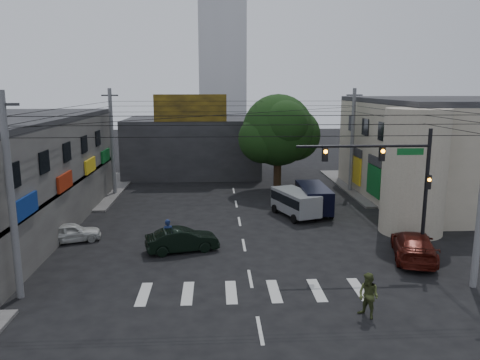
{
  "coord_description": "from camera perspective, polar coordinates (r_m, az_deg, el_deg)",
  "views": [
    {
      "loc": [
        -1.69,
        -24.64,
        9.33
      ],
      "look_at": [
        -0.12,
        4.0,
        3.58
      ],
      "focal_mm": 35.0,
      "sensor_mm": 36.0,
      "label": 1
    }
  ],
  "objects": [
    {
      "name": "maroon_sedan",
      "position": [
        27.62,
        20.41,
        -7.49
      ],
      "size": [
        4.96,
        6.38,
        1.52
      ],
      "primitive_type": "imported",
      "rotation": [
        0.0,
        0.0,
        2.85
      ],
      "color": "#400E09",
      "rests_on": "ground"
    },
    {
      "name": "traffic_officer",
      "position": [
        27.51,
        -8.73,
        -6.64
      ],
      "size": [
        0.8,
        0.65,
        1.81
      ],
      "primitive_type": "imported",
      "rotation": [
        0.0,
        0.0,
        0.16
      ],
      "color": "#142148",
      "rests_on": "ground"
    },
    {
      "name": "utility_pole_far_left",
      "position": [
        41.85,
        -15.31,
        4.43
      ],
      "size": [
        0.32,
        0.32,
        9.2
      ],
      "primitive_type": "cylinder",
      "color": "#59595B",
      "rests_on": "ground"
    },
    {
      "name": "building_far",
      "position": [
        51.08,
        -5.71,
        4.15
      ],
      "size": [
        14.0,
        10.0,
        6.0
      ],
      "primitive_type": "cube",
      "color": "#232326",
      "rests_on": "ground"
    },
    {
      "name": "billboard",
      "position": [
        45.84,
        -6.09,
        8.72
      ],
      "size": [
        7.0,
        0.3,
        2.6
      ],
      "primitive_type": "cube",
      "color": "olive",
      "rests_on": "building_far"
    },
    {
      "name": "ground",
      "position": [
        26.4,
        0.75,
        -9.37
      ],
      "size": [
        160.0,
        160.0,
        0.0
      ],
      "primitive_type": "plane",
      "color": "black",
      "rests_on": "ground"
    },
    {
      "name": "silver_minivan",
      "position": [
        34.24,
        6.78,
        -2.93
      ],
      "size": [
        5.54,
        4.59,
        1.89
      ],
      "primitive_type": null,
      "rotation": [
        0.0,
        0.0,
        1.91
      ],
      "color": "#96999D",
      "rests_on": "ground"
    },
    {
      "name": "tower_distant",
      "position": [
        95.5,
        -2.21,
        18.94
      ],
      "size": [
        9.0,
        9.0,
        44.0
      ],
      "primitive_type": "cube",
      "color": "silver",
      "rests_on": "ground"
    },
    {
      "name": "white_compact",
      "position": [
        30.47,
        -19.91,
        -6.03
      ],
      "size": [
        3.48,
        4.33,
        1.19
      ],
      "primitive_type": "imported",
      "rotation": [
        0.0,
        0.0,
        1.89
      ],
      "color": "silver",
      "rests_on": "ground"
    },
    {
      "name": "utility_pole_near_left",
      "position": [
        22.48,
        -26.13,
        -1.99
      ],
      "size": [
        0.32,
        0.32,
        9.2
      ],
      "primitive_type": "cylinder",
      "color": "#59595B",
      "rests_on": "ground"
    },
    {
      "name": "pedestrian_olive",
      "position": [
        20.33,
        15.38,
        -13.45
      ],
      "size": [
        1.61,
        1.6,
        1.9
      ],
      "primitive_type": "imported",
      "rotation": [
        0.0,
        0.0,
        -0.94
      ],
      "color": "#3C4520",
      "rests_on": "ground"
    },
    {
      "name": "corner_column",
      "position": [
        31.77,
        20.47,
        0.95
      ],
      "size": [
        4.0,
        4.0,
        8.0
      ],
      "primitive_type": "cylinder",
      "color": "gray",
      "rests_on": "ground"
    },
    {
      "name": "sidewalk_far_right",
      "position": [
        47.87,
        21.23,
        -0.6
      ],
      "size": [
        16.0,
        16.0,
        0.15
      ],
      "primitive_type": "cube",
      "color": "#514F4C",
      "rests_on": "ground"
    },
    {
      "name": "dark_sedan",
      "position": [
        27.27,
        -7.07,
        -7.25
      ],
      "size": [
        3.44,
        4.83,
        1.36
      ],
      "primitive_type": "imported",
      "rotation": [
        0.0,
        0.0,
        1.82
      ],
      "color": "black",
      "rests_on": "ground"
    },
    {
      "name": "building_right",
      "position": [
        42.81,
        24.32,
        3.17
      ],
      "size": [
        14.0,
        18.0,
        8.0
      ],
      "primitive_type": "cube",
      "color": "gray",
      "rests_on": "ground"
    },
    {
      "name": "navy_van",
      "position": [
        35.49,
        8.94,
        -2.36
      ],
      "size": [
        5.09,
        1.94,
        2.03
      ],
      "primitive_type": null,
      "rotation": [
        0.0,
        0.0,
        1.57
      ],
      "color": "black",
      "rests_on": "ground"
    },
    {
      "name": "utility_pole_far_right",
      "position": [
        42.69,
        13.53,
        4.65
      ],
      "size": [
        0.32,
        0.32,
        9.2
      ],
      "primitive_type": "cylinder",
      "color": "#59595B",
      "rests_on": "ground"
    },
    {
      "name": "sidewalk_far_left",
      "position": [
        46.58,
        -23.56,
        -1.09
      ],
      "size": [
        16.0,
        16.0,
        0.15
      ],
      "primitive_type": "cube",
      "color": "#514F4C",
      "rests_on": "ground"
    },
    {
      "name": "street_tree",
      "position": [
        42.2,
        4.66,
        6.04
      ],
      "size": [
        6.4,
        6.4,
        8.7
      ],
      "color": "black",
      "rests_on": "ground"
    },
    {
      "name": "traffic_gantry",
      "position": [
        25.87,
        18.51,
        0.72
      ],
      "size": [
        7.1,
        0.35,
        7.2
      ],
      "color": "black",
      "rests_on": "ground"
    }
  ]
}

